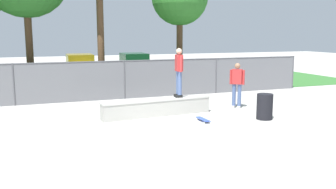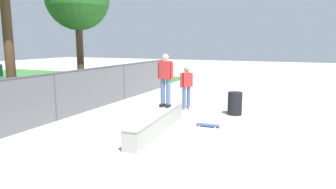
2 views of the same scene
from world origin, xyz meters
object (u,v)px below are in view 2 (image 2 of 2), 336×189
object	(u,v)px
skateboarder	(165,78)
skateboard	(208,125)
concrete_ledge	(157,122)
trash_bin	(235,103)
bystander	(186,86)

from	to	relation	value
skateboarder	skateboard	size ratio (longest dim) A/B	2.26
concrete_ledge	skateboard	world-z (taller)	concrete_ledge
skateboarder	trash_bin	distance (m)	3.35
concrete_ledge	bystander	distance (m)	3.56
bystander	trash_bin	distance (m)	2.16
concrete_ledge	trash_bin	world-z (taller)	trash_bin
skateboarder	trash_bin	xyz separation A→B (m)	(2.48, -1.90, -1.19)
skateboard	trash_bin	bearing A→B (deg)	-12.03
skateboarder	skateboard	distance (m)	2.15
trash_bin	skateboarder	bearing A→B (deg)	142.51
concrete_ledge	bystander	world-z (taller)	bystander
skateboard	bystander	world-z (taller)	bystander
skateboarder	bystander	bearing A→B (deg)	3.97
concrete_ledge	skateboard	xyz separation A→B (m)	(1.20, -1.34, -0.25)
skateboard	trash_bin	distance (m)	2.25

